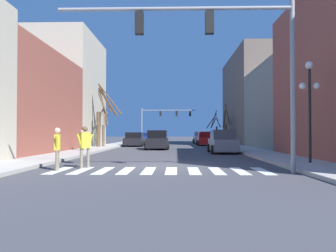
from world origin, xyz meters
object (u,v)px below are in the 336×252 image
Objects in this scene: pedestrian_on_left_sidewalk at (85,143)px; street_tree_right_far at (216,129)px; car_parked_left_near at (222,142)px; car_parked_left_far at (200,138)px; street_tree_left_far at (226,126)px; traffic_signal_near at (221,43)px; street_tree_right_mid at (103,126)px; street_tree_left_mid at (102,116)px; pedestrian_crossing_street at (57,145)px; car_at_intersection at (158,140)px; pedestrian_near_right_corner at (82,138)px; car_driving_toward_lane at (134,140)px; street_lamp_right_corner at (310,91)px; car_parked_right_near at (205,139)px; traffic_signal_far at (163,116)px; car_parked_right_mid at (147,138)px.

street_tree_right_far is at bearing 31.60° from pedestrian_on_left_sidewalk.
street_tree_right_far is at bearing -5.49° from car_parked_left_near.
car_parked_left_far is 0.84× the size of street_tree_left_far.
street_tree_right_mid is at bearing 113.86° from traffic_signal_near.
traffic_signal_near is 1.43× the size of street_tree_left_mid.
street_tree_left_mid is (-2.58, 19.21, 2.16)m from pedestrian_crossing_street.
pedestrian_near_right_corner is at bearing -50.71° from car_at_intersection.
car_parked_left_far is 0.68× the size of street_tree_left_mid.
car_driving_toward_lane is 0.84× the size of street_tree_left_far.
car_at_intersection is at bearing -24.43° from street_tree_right_mid.
pedestrian_crossing_street is at bearing 173.90° from traffic_signal_near.
street_tree_right_far is 0.89× the size of street_tree_left_far.
pedestrian_on_left_sidewalk is at bearing -7.57° from car_at_intersection.
traffic_signal_near is 5.64× the size of pedestrian_near_right_corner.
street_tree_right_far is (12.85, 12.67, -0.12)m from street_tree_right_mid.
street_tree_right_far is (-0.63, 30.38, -1.34)m from street_lamp_right_corner.
car_at_intersection reaches higher than car_parked_right_near.
street_tree_left_far is at bearing 89.63° from street_lamp_right_corner.
car_at_intersection is 16.52m from pedestrian_on_left_sidewalk.
car_parked_left_far is 18.69m from street_tree_left_mid.
car_parked_left_far is 34.22m from pedestrian_on_left_sidewalk.
pedestrian_near_right_corner is 0.25× the size of street_tree_left_mid.
car_parked_left_far is (5.63, -6.43, -3.47)m from traffic_signal_far.
car_driving_toward_lane is at bearing 55.36° from street_tree_right_mid.
street_tree_left_far reaches higher than car_parked_right_near.
street_tree_right_far is (10.16, 8.78, 1.34)m from car_driving_toward_lane.
street_tree_right_far reaches higher than car_parked_left_far.
street_lamp_right_corner is 2.71× the size of pedestrian_crossing_street.
car_parked_right_mid is at bearing 82.48° from street_tree_left_mid.
street_tree_right_mid is 18.04m from street_tree_right_far.
traffic_signal_far is 2.11× the size of car_driving_toward_lane.
pedestrian_near_right_corner is 7.31m from street_tree_right_mid.
car_parked_right_near is (5.66, -14.12, -3.48)m from traffic_signal_far.
street_lamp_right_corner is 0.99× the size of car_parked_right_mid.
street_tree_right_far reaches higher than car_driving_toward_lane.
car_at_intersection is (-5.18, -17.04, 0.03)m from car_parked_left_far.
car_parked_left_near is 0.88× the size of street_tree_left_far.
car_parked_right_mid is at bearing -150.44° from traffic_signal_far.
street_tree_right_mid is (0.03, 7.23, 1.12)m from pedestrian_near_right_corner.
car_parked_right_near is 2.38× the size of pedestrian_on_left_sidewalk.
car_at_intersection is 1.05× the size of street_tree_right_far.
pedestrian_crossing_street is (-3.04, -17.23, 0.20)m from car_at_intersection.
traffic_signal_far is at bearing 102.09° from street_lamp_right_corner.
traffic_signal_near reaches higher than street_lamp_right_corner.
street_tree_left_mid is at bearing 58.74° from pedestrian_on_left_sidewalk.
car_parked_left_near is (5.65, -28.97, -3.44)m from traffic_signal_far.
pedestrian_near_right_corner is 0.38× the size of street_tree_right_mid.
traffic_signal_near is 16.53m from pedestrian_near_right_corner.
car_parked_left_far is 24.27m from pedestrian_near_right_corner.
car_parked_right_mid is at bearing 16.53° from car_parked_left_near.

